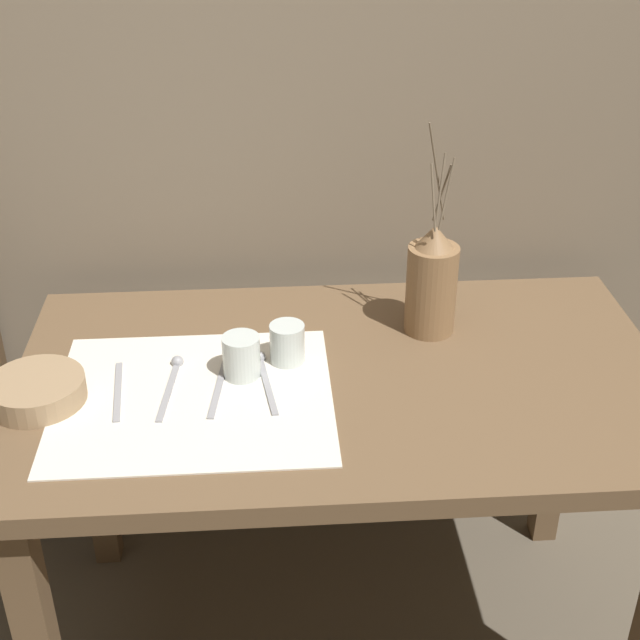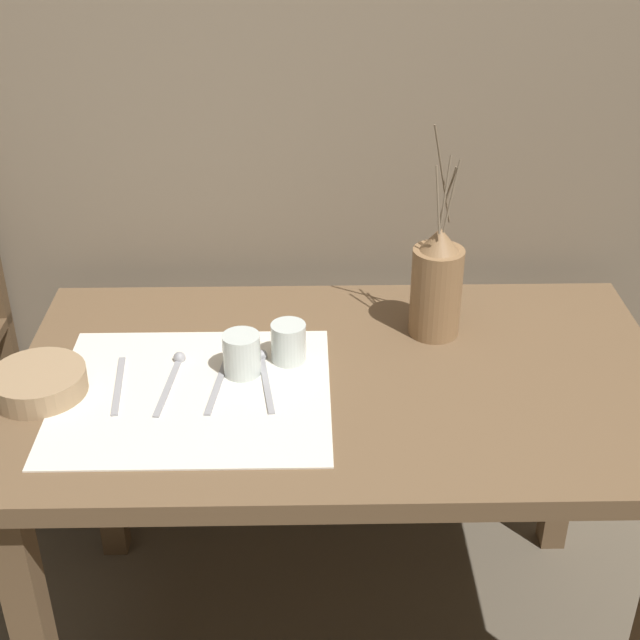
% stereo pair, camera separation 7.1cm
% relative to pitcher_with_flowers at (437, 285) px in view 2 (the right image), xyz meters
% --- Properties ---
extents(ground_plane, '(12.00, 12.00, 0.00)m').
position_rel_pitcher_with_flowers_xyz_m(ground_plane, '(-0.19, -0.15, -0.83)').
color(ground_plane, brown).
extents(stone_wall_back, '(7.00, 0.06, 2.40)m').
position_rel_pitcher_with_flowers_xyz_m(stone_wall_back, '(-0.19, 0.32, 0.37)').
color(stone_wall_back, '#7A6B56').
rests_on(stone_wall_back, ground_plane).
extents(wooden_table, '(1.24, 0.72, 0.72)m').
position_rel_pitcher_with_flowers_xyz_m(wooden_table, '(-0.19, -0.15, -0.21)').
color(wooden_table, brown).
rests_on(wooden_table, ground_plane).
extents(linen_cloth, '(0.50, 0.43, 0.00)m').
position_rel_pitcher_with_flowers_xyz_m(linen_cloth, '(-0.47, -0.21, -0.11)').
color(linen_cloth, silver).
rests_on(linen_cloth, wooden_table).
extents(pitcher_with_flowers, '(0.10, 0.10, 0.44)m').
position_rel_pitcher_with_flowers_xyz_m(pitcher_with_flowers, '(0.00, 0.00, 0.00)').
color(pitcher_with_flowers, olive).
rests_on(pitcher_with_flowers, wooden_table).
extents(wooden_bowl, '(0.17, 0.17, 0.05)m').
position_rel_pitcher_with_flowers_xyz_m(wooden_bowl, '(-0.75, -0.20, -0.08)').
color(wooden_bowl, '#9E7F5B').
rests_on(wooden_bowl, wooden_table).
extents(glass_tumbler_near, '(0.07, 0.07, 0.08)m').
position_rel_pitcher_with_flowers_xyz_m(glass_tumbler_near, '(-0.38, -0.15, -0.06)').
color(glass_tumbler_near, silver).
rests_on(glass_tumbler_near, wooden_table).
extents(glass_tumbler_far, '(0.07, 0.07, 0.08)m').
position_rel_pitcher_with_flowers_xyz_m(glass_tumbler_far, '(-0.29, -0.10, -0.07)').
color(glass_tumbler_far, silver).
rests_on(glass_tumbler_far, wooden_table).
extents(fork_inner, '(0.03, 0.19, 0.00)m').
position_rel_pitcher_with_flowers_xyz_m(fork_inner, '(-0.61, -0.19, -0.10)').
color(fork_inner, '#939399').
rests_on(fork_inner, wooden_table).
extents(spoon_outer, '(0.04, 0.20, 0.02)m').
position_rel_pitcher_with_flowers_xyz_m(spoon_outer, '(-0.51, -0.14, -0.10)').
color(spoon_outer, '#939399').
rests_on(spoon_outer, wooden_table).
extents(fork_outer, '(0.03, 0.19, 0.00)m').
position_rel_pitcher_with_flowers_xyz_m(fork_outer, '(-0.42, -0.19, -0.10)').
color(fork_outer, '#939399').
rests_on(fork_outer, wooden_table).
extents(spoon_inner, '(0.04, 0.20, 0.02)m').
position_rel_pitcher_with_flowers_xyz_m(spoon_inner, '(-0.34, -0.13, -0.10)').
color(spoon_inner, '#939399').
rests_on(spoon_inner, wooden_table).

